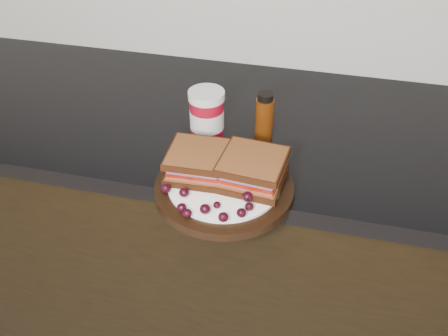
# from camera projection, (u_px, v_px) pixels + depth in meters

# --- Properties ---
(base_cabinets) EXTENTS (3.96, 0.58, 0.86)m
(base_cabinets) POSITION_uv_depth(u_px,v_px,m) (173.00, 239.00, 1.55)
(base_cabinets) COLOR black
(base_cabinets) RESTS_ON ground_plane
(countertop) EXTENTS (3.98, 0.60, 0.04)m
(countertop) POSITION_uv_depth(u_px,v_px,m) (162.00, 115.00, 1.28)
(countertop) COLOR black
(countertop) RESTS_ON base_cabinets
(plate) EXTENTS (0.28, 0.28, 0.02)m
(plate) POSITION_uv_depth(u_px,v_px,m) (224.00, 188.00, 1.00)
(plate) COLOR black
(plate) RESTS_ON countertop
(sandwich_left) EXTENTS (0.12, 0.12, 0.05)m
(sandwich_left) POSITION_uv_depth(u_px,v_px,m) (198.00, 162.00, 1.00)
(sandwich_left) COLOR brown
(sandwich_left) RESTS_ON plate
(sandwich_right) EXTENTS (0.13, 0.13, 0.06)m
(sandwich_right) POSITION_uv_depth(u_px,v_px,m) (252.00, 170.00, 0.98)
(sandwich_right) COLOR brown
(sandwich_right) RESTS_ON plate
(grape_0) EXTENTS (0.02, 0.02, 0.02)m
(grape_0) POSITION_uv_depth(u_px,v_px,m) (166.00, 188.00, 0.96)
(grape_0) COLOR black
(grape_0) RESTS_ON plate
(grape_1) EXTENTS (0.02, 0.02, 0.02)m
(grape_1) POSITION_uv_depth(u_px,v_px,m) (184.00, 193.00, 0.95)
(grape_1) COLOR black
(grape_1) RESTS_ON plate
(grape_2) EXTENTS (0.02, 0.02, 0.02)m
(grape_2) POSITION_uv_depth(u_px,v_px,m) (182.00, 208.00, 0.92)
(grape_2) COLOR black
(grape_2) RESTS_ON plate
(grape_3) EXTENTS (0.02, 0.02, 0.02)m
(grape_3) POSITION_uv_depth(u_px,v_px,m) (187.00, 213.00, 0.91)
(grape_3) COLOR black
(grape_3) RESTS_ON plate
(grape_4) EXTENTS (0.02, 0.02, 0.02)m
(grape_4) POSITION_uv_depth(u_px,v_px,m) (205.00, 209.00, 0.92)
(grape_4) COLOR black
(grape_4) RESTS_ON plate
(grape_5) EXTENTS (0.01, 0.01, 0.01)m
(grape_5) POSITION_uv_depth(u_px,v_px,m) (217.00, 205.00, 0.93)
(grape_5) COLOR black
(grape_5) RESTS_ON plate
(grape_6) EXTENTS (0.02, 0.02, 0.02)m
(grape_6) POSITION_uv_depth(u_px,v_px,m) (223.00, 217.00, 0.90)
(grape_6) COLOR black
(grape_6) RESTS_ON plate
(grape_7) EXTENTS (0.02, 0.02, 0.02)m
(grape_7) POSITION_uv_depth(u_px,v_px,m) (241.00, 213.00, 0.91)
(grape_7) COLOR black
(grape_7) RESTS_ON plate
(grape_8) EXTENTS (0.02, 0.02, 0.02)m
(grape_8) POSITION_uv_depth(u_px,v_px,m) (249.00, 207.00, 0.92)
(grape_8) COLOR black
(grape_8) RESTS_ON plate
(grape_9) EXTENTS (0.02, 0.02, 0.02)m
(grape_9) POSITION_uv_depth(u_px,v_px,m) (247.00, 197.00, 0.94)
(grape_9) COLOR black
(grape_9) RESTS_ON plate
(grape_10) EXTENTS (0.02, 0.02, 0.02)m
(grape_10) POSITION_uv_depth(u_px,v_px,m) (268.00, 196.00, 0.95)
(grape_10) COLOR black
(grape_10) RESTS_ON plate
(grape_11) EXTENTS (0.02, 0.02, 0.02)m
(grape_11) POSITION_uv_depth(u_px,v_px,m) (256.00, 188.00, 0.97)
(grape_11) COLOR black
(grape_11) RESTS_ON plate
(grape_12) EXTENTS (0.02, 0.02, 0.02)m
(grape_12) POSITION_uv_depth(u_px,v_px,m) (265.00, 178.00, 0.99)
(grape_12) COLOR black
(grape_12) RESTS_ON plate
(grape_13) EXTENTS (0.02, 0.02, 0.01)m
(grape_13) POSITION_uv_depth(u_px,v_px,m) (263.00, 168.00, 1.02)
(grape_13) COLOR black
(grape_13) RESTS_ON plate
(grape_14) EXTENTS (0.02, 0.02, 0.02)m
(grape_14) POSITION_uv_depth(u_px,v_px,m) (214.00, 158.00, 1.04)
(grape_14) COLOR black
(grape_14) RESTS_ON plate
(grape_15) EXTENTS (0.02, 0.02, 0.02)m
(grape_15) POSITION_uv_depth(u_px,v_px,m) (204.00, 167.00, 1.02)
(grape_15) COLOR black
(grape_15) RESTS_ON plate
(grape_16) EXTENTS (0.02, 0.02, 0.02)m
(grape_16) POSITION_uv_depth(u_px,v_px,m) (190.00, 163.00, 1.03)
(grape_16) COLOR black
(grape_16) RESTS_ON plate
(grape_17) EXTENTS (0.02, 0.02, 0.02)m
(grape_17) POSITION_uv_depth(u_px,v_px,m) (188.00, 173.00, 1.00)
(grape_17) COLOR black
(grape_17) RESTS_ON plate
(grape_18) EXTENTS (0.02, 0.02, 0.02)m
(grape_18) POSITION_uv_depth(u_px,v_px,m) (178.00, 179.00, 0.99)
(grape_18) COLOR black
(grape_18) RESTS_ON plate
(grape_19) EXTENTS (0.02, 0.02, 0.02)m
(grape_19) POSITION_uv_depth(u_px,v_px,m) (208.00, 163.00, 1.03)
(grape_19) COLOR black
(grape_19) RESTS_ON plate
(grape_20) EXTENTS (0.02, 0.02, 0.02)m
(grape_20) POSITION_uv_depth(u_px,v_px,m) (200.00, 173.00, 1.00)
(grape_20) COLOR black
(grape_20) RESTS_ON plate
(grape_21) EXTENTS (0.02, 0.02, 0.01)m
(grape_21) POSITION_uv_depth(u_px,v_px,m) (196.00, 178.00, 0.99)
(grape_21) COLOR black
(grape_21) RESTS_ON plate
(condiment_jar) EXTENTS (0.10, 0.10, 0.12)m
(condiment_jar) POSITION_uv_depth(u_px,v_px,m) (207.00, 115.00, 1.13)
(condiment_jar) COLOR maroon
(condiment_jar) RESTS_ON countertop
(oil_bottle) EXTENTS (0.05, 0.05, 0.12)m
(oil_bottle) POSITION_uv_depth(u_px,v_px,m) (264.00, 116.00, 1.12)
(oil_bottle) COLOR #4C2107
(oil_bottle) RESTS_ON countertop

